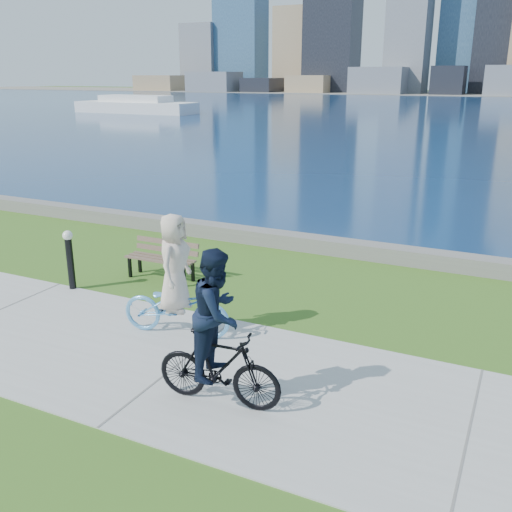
{
  "coord_description": "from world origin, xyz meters",
  "views": [
    {
      "loc": [
        4.26,
        -6.19,
        4.04
      ],
      "look_at": [
        0.23,
        2.11,
        1.1
      ],
      "focal_mm": 40.0,
      "sensor_mm": 36.0,
      "label": 1
    }
  ],
  "objects_px": {
    "bollard_lamp": "(70,256)",
    "cyclist_woman": "(176,291)",
    "park_bench": "(163,256)",
    "cyclist_man": "(218,341)"
  },
  "relations": [
    {
      "from": "park_bench",
      "to": "cyclist_man",
      "type": "distance_m",
      "value": 5.01
    },
    {
      "from": "bollard_lamp",
      "to": "cyclist_man",
      "type": "relative_size",
      "value": 0.58
    },
    {
      "from": "bollard_lamp",
      "to": "cyclist_man",
      "type": "height_order",
      "value": "cyclist_man"
    },
    {
      "from": "park_bench",
      "to": "cyclist_woman",
      "type": "relative_size",
      "value": 0.76
    },
    {
      "from": "park_bench",
      "to": "cyclist_man",
      "type": "relative_size",
      "value": 0.73
    },
    {
      "from": "park_bench",
      "to": "bollard_lamp",
      "type": "distance_m",
      "value": 1.83
    },
    {
      "from": "cyclist_woman",
      "to": "cyclist_man",
      "type": "xyz_separation_m",
      "value": [
        1.62,
        -1.49,
        0.13
      ]
    },
    {
      "from": "park_bench",
      "to": "cyclist_woman",
      "type": "xyz_separation_m",
      "value": [
        1.77,
        -2.17,
        0.29
      ]
    },
    {
      "from": "cyclist_man",
      "to": "bollard_lamp",
      "type": "bearing_deg",
      "value": 57.62
    },
    {
      "from": "bollard_lamp",
      "to": "cyclist_woman",
      "type": "relative_size",
      "value": 0.6
    }
  ]
}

